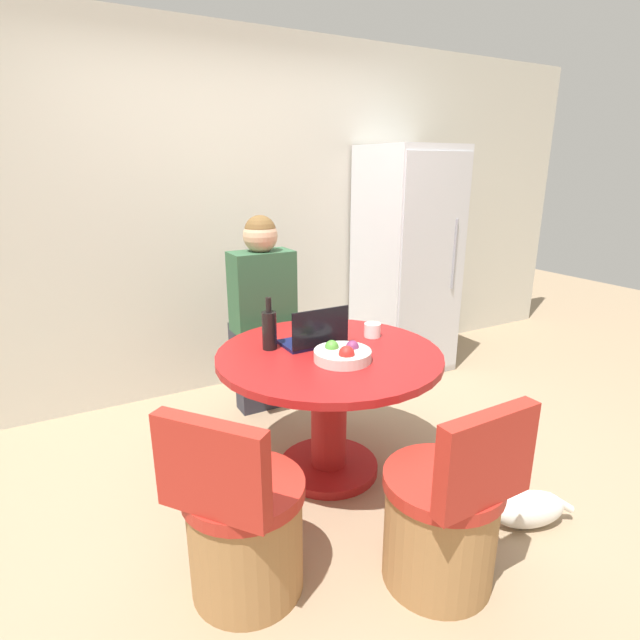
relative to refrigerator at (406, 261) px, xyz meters
The scene contains 12 objects.
ground_plane 2.05m from the refrigerator, 138.77° to the right, with size 12.00×12.00×0.00m, color #9E8466.
wall_back 1.49m from the refrigerator, 164.11° to the left, with size 7.00×0.06×2.60m.
refrigerator is the anchor object (origin of this frame).
dining_table 1.78m from the refrigerator, 141.55° to the right, with size 1.20×1.20×0.72m.
chair_near_left_corner 2.72m from the refrigerator, 141.76° to the right, with size 0.56×0.55×0.86m.
chair_near_camera 2.48m from the refrigerator, 124.16° to the right, with size 0.48×0.48×0.86m.
person_seated 1.44m from the refrigerator, 169.59° to the right, with size 0.40×0.37×1.38m.
laptop 1.68m from the refrigerator, 145.27° to the right, with size 0.34×0.21×0.22m.
fruit_bowl 1.84m from the refrigerator, 138.16° to the right, with size 0.29×0.29×0.10m.
coffee_cup 1.43m from the refrigerator, 135.90° to the right, with size 0.09×0.09×0.08m.
bottle 1.84m from the refrigerator, 151.36° to the right, with size 0.08×0.08×0.29m.
cat 2.25m from the refrigerator, 111.54° to the right, with size 0.47×0.26×0.18m.
Camera 1 is at (-1.23, -2.01, 1.67)m, focal length 28.00 mm.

